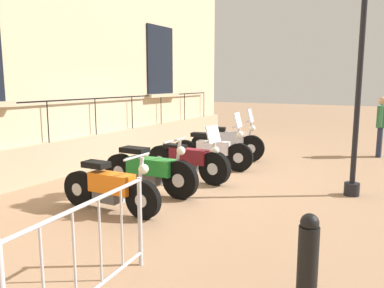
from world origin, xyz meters
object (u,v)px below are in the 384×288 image
object	(u,v)px
motorcycle_white	(212,152)
motorcycle_silver	(228,143)
motorcycle_maroon	(188,161)
motorcycle_green	(149,171)
bollard	(308,259)
crowd_barrier	(88,252)
motorcycle_orange	(110,188)
pedestrian_standing	(381,123)

from	to	relation	value
motorcycle_white	motorcycle_silver	size ratio (longest dim) A/B	1.02
motorcycle_maroon	motorcycle_white	world-z (taller)	motorcycle_white
motorcycle_green	motorcycle_white	bearing A→B (deg)	87.01
motorcycle_white	bollard	bearing A→B (deg)	-54.87
motorcycle_maroon	crowd_barrier	size ratio (longest dim) A/B	1.10
motorcycle_maroon	bollard	xyz separation A→B (m)	(3.33, -3.54, 0.03)
motorcycle_orange	motorcycle_green	xyz separation A→B (m)	(-0.07, 1.18, 0.04)
motorcycle_orange	bollard	world-z (taller)	motorcycle_orange
motorcycle_maroon	pedestrian_standing	size ratio (longest dim) A/B	1.23
motorcycle_white	bollard	xyz separation A→B (m)	(3.34, -4.75, 0.02)
motorcycle_orange	crowd_barrier	bearing A→B (deg)	-53.11
motorcycle_maroon	crowd_barrier	distance (m)	4.86
motorcycle_white	pedestrian_standing	size ratio (longest dim) A/B	1.21
motorcycle_silver	bollard	xyz separation A→B (m)	(3.48, -5.97, -0.00)
motorcycle_silver	motorcycle_maroon	bearing A→B (deg)	-86.67
motorcycle_orange	bollard	size ratio (longest dim) A/B	2.14
motorcycle_orange	motorcycle_maroon	xyz separation A→B (m)	(0.07, 2.41, 0.02)
crowd_barrier	pedestrian_standing	bearing A→B (deg)	78.93
motorcycle_maroon	pedestrian_standing	xyz separation A→B (m)	(3.44, 4.93, 0.54)
motorcycle_green	motorcycle_white	distance (m)	2.45
motorcycle_white	motorcycle_silver	xyz separation A→B (m)	(-0.13, 1.21, 0.02)
motorcycle_white	motorcycle_green	bearing A→B (deg)	-92.99
motorcycle_white	motorcycle_maroon	bearing A→B (deg)	-89.53
motorcycle_silver	crowd_barrier	xyz separation A→B (m)	(1.71, -7.03, 0.11)
crowd_barrier	bollard	distance (m)	2.06
motorcycle_maroon	motorcycle_white	distance (m)	1.22
motorcycle_orange	pedestrian_standing	size ratio (longest dim) A/B	1.14
motorcycle_white	pedestrian_standing	distance (m)	5.09
motorcycle_white	crowd_barrier	world-z (taller)	motorcycle_white
motorcycle_maroon	bollard	world-z (taller)	motorcycle_maroon
motorcycle_orange	bollard	xyz separation A→B (m)	(3.41, -1.13, 0.05)
motorcycle_orange	motorcycle_maroon	world-z (taller)	motorcycle_maroon
motorcycle_orange	pedestrian_standing	xyz separation A→B (m)	(3.51, 7.34, 0.56)
motorcycle_green	crowd_barrier	size ratio (longest dim) A/B	1.09
motorcycle_silver	pedestrian_standing	xyz separation A→B (m)	(3.58, 2.50, 0.51)
motorcycle_green	crowd_barrier	bearing A→B (deg)	-63.11
motorcycle_white	motorcycle_silver	world-z (taller)	motorcycle_silver
motorcycle_maroon	motorcycle_orange	bearing A→B (deg)	-91.71
motorcycle_maroon	motorcycle_silver	bearing A→B (deg)	93.33
motorcycle_green	bollard	bearing A→B (deg)	-33.63
crowd_barrier	motorcycle_silver	bearing A→B (deg)	103.70
bollard	pedestrian_standing	size ratio (longest dim) A/B	0.53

